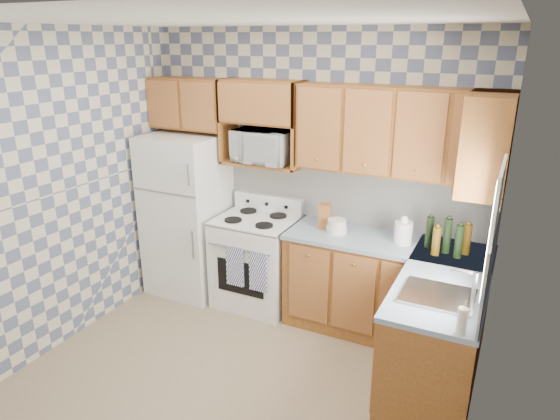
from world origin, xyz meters
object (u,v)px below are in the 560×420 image
object	(u,v)px
stove_body	(257,262)
microwave	(264,146)
electric_kettle	(403,233)
refrigerator	(188,215)

from	to	relation	value
stove_body	microwave	xyz separation A→B (m)	(0.01, 0.17, 1.16)
stove_body	electric_kettle	world-z (taller)	electric_kettle
refrigerator	electric_kettle	xyz separation A→B (m)	(2.24, 0.03, 0.18)
refrigerator	microwave	size ratio (longest dim) A/B	2.94
refrigerator	microwave	world-z (taller)	microwave
stove_body	electric_kettle	xyz separation A→B (m)	(1.43, 0.01, 0.57)
microwave	electric_kettle	xyz separation A→B (m)	(1.43, -0.16, -0.59)
microwave	refrigerator	bearing A→B (deg)	-165.04
refrigerator	stove_body	size ratio (longest dim) A/B	1.87
microwave	electric_kettle	size ratio (longest dim) A/B	2.94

